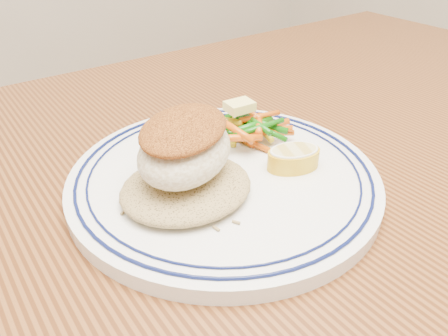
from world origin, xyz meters
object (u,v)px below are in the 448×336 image
(dining_table, at_px, (233,289))
(rice_pilaf, at_px, (186,184))
(fish_fillet, at_px, (185,145))
(vegetable_pile, at_px, (243,127))
(lemon_wedge, at_px, (293,157))
(plate, at_px, (224,177))

(dining_table, relative_size, rice_pilaf, 12.42)
(fish_fillet, bearing_deg, vegetable_pile, 24.01)
(rice_pilaf, distance_m, lemon_wedge, 0.11)
(dining_table, height_order, vegetable_pile, vegetable_pile)
(plate, xyz_separation_m, fish_fillet, (-0.04, 0.00, 0.05))
(lemon_wedge, bearing_deg, fish_fillet, 162.46)
(fish_fillet, xyz_separation_m, lemon_wedge, (0.10, -0.03, -0.03))
(plate, height_order, vegetable_pile, vegetable_pile)
(dining_table, distance_m, lemon_wedge, 0.15)
(vegetable_pile, bearing_deg, rice_pilaf, -152.60)
(plate, relative_size, rice_pilaf, 2.49)
(rice_pilaf, bearing_deg, fish_fillet, 57.05)
(plate, distance_m, lemon_wedge, 0.07)
(dining_table, xyz_separation_m, rice_pilaf, (-0.03, 0.03, 0.12))
(vegetable_pile, height_order, lemon_wedge, vegetable_pile)
(dining_table, xyz_separation_m, plate, (0.02, 0.04, 0.11))
(fish_fillet, distance_m, lemon_wedge, 0.11)
(rice_pilaf, bearing_deg, lemon_wedge, -11.04)
(plate, height_order, rice_pilaf, rice_pilaf)
(plate, bearing_deg, lemon_wedge, -28.11)
(fish_fillet, bearing_deg, rice_pilaf, -122.95)
(dining_table, relative_size, plate, 4.98)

